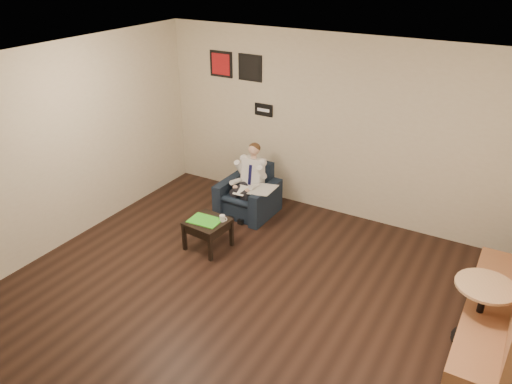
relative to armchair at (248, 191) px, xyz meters
The scene contains 17 objects.
ground 2.55m from the armchair, 62.56° to the right, with size 6.00×6.00×0.00m, color black.
wall_back 1.71m from the armchair, 33.50° to the left, with size 6.00×0.02×2.80m, color beige.
wall_left 3.06m from the armchair, 129.50° to the right, with size 0.02×6.00×2.80m, color beige.
ceiling 3.48m from the armchair, 62.56° to the right, with size 6.00×6.00×0.02m, color white.
seating_sign 1.34m from the armchair, 100.58° to the left, with size 0.32×0.02×0.20m, color black.
art_print_left 2.13m from the armchair, 141.34° to the left, with size 0.42×0.03×0.42m, color red.
art_print_right 1.95m from the armchair, 117.43° to the left, with size 0.42×0.03×0.42m, color black.
armchair is the anchor object (origin of this frame).
seated_man 0.18m from the armchair, 90.69° to the right, with size 0.52×0.77×1.08m, color silver, non-canonical shape.
lap_papers 0.21m from the armchair, 90.69° to the right, with size 0.18×0.26×0.01m, color white.
newspaper 0.37m from the armchair, 15.25° to the right, with size 0.34×0.43×0.01m, color silver.
side_table 1.18m from the armchair, 87.89° to the right, with size 0.53×0.53×0.44m, color black.
green_folder 1.18m from the armchair, 89.40° to the right, with size 0.44×0.31×0.01m, color #3ED22A.
coffee_mug 1.09m from the armchair, 77.99° to the right, with size 0.08×0.08×0.09m, color white.
smartphone 1.02m from the armchair, 84.11° to the right, with size 0.14×0.07×0.01m, color black.
banquette 3.92m from the armchair, 16.67° to the right, with size 0.58×2.42×1.24m, color #9E633D.
cafe_table 3.85m from the armchair, 19.50° to the right, with size 0.61×0.61×0.76m, color tan.
Camera 1 is at (2.51, -3.83, 3.88)m, focal length 35.00 mm.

